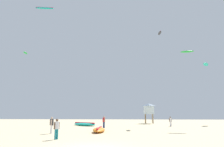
% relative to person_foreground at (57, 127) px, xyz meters
% --- Properties ---
extents(person_foreground, '(0.37, 0.46, 1.62)m').
position_rel_person_foreground_xyz_m(person_foreground, '(0.00, 0.00, 0.00)').
color(person_foreground, teal).
rests_on(person_foreground, ground).
extents(person_midground, '(0.48, 0.35, 1.57)m').
position_rel_person_foreground_xyz_m(person_midground, '(12.69, 17.67, -0.03)').
color(person_midground, silver).
rests_on(person_midground, ground).
extents(person_left, '(0.41, 0.43, 1.68)m').
position_rel_person_foreground_xyz_m(person_left, '(2.36, 13.54, 0.03)').
color(person_left, navy).
rests_on(person_left, ground).
extents(person_right, '(0.38, 0.56, 1.69)m').
position_rel_person_foreground_xyz_m(person_right, '(-2.13, 4.65, 0.04)').
color(person_right, silver).
rests_on(person_right, ground).
extents(kite_grounded_near, '(4.80, 3.87, 0.61)m').
position_rel_person_foreground_xyz_m(kite_grounded_near, '(-1.38, 18.03, -0.67)').
color(kite_grounded_near, '#19B29E').
rests_on(kite_grounded_near, ground).
extents(kite_grounded_mid, '(1.42, 4.55, 0.57)m').
position_rel_person_foreground_xyz_m(kite_grounded_mid, '(2.56, 6.81, -0.69)').
color(kite_grounded_mid, orange).
rests_on(kite_grounded_mid, ground).
extents(lifeguard_tower, '(2.30, 2.30, 4.15)m').
position_rel_person_foreground_xyz_m(lifeguard_tower, '(10.33, 27.65, 2.11)').
color(lifeguard_tower, '#8C704C').
rests_on(lifeguard_tower, ground).
extents(kite_aloft_0, '(2.09, 0.95, 0.30)m').
position_rel_person_foreground_xyz_m(kite_aloft_0, '(15.08, 14.33, 10.45)').
color(kite_aloft_0, green).
extents(kite_aloft_1, '(4.59, 1.96, 1.01)m').
position_rel_person_foreground_xyz_m(kite_aloft_1, '(-13.74, 27.56, 26.06)').
color(kite_aloft_1, '#19B29E').
extents(kite_aloft_2, '(0.67, 2.12, 0.37)m').
position_rel_person_foreground_xyz_m(kite_aloft_2, '(12.44, 22.33, 16.82)').
color(kite_aloft_2, '#2D2D33').
extents(kite_aloft_3, '(2.41, 3.29, 0.51)m').
position_rel_person_foreground_xyz_m(kite_aloft_3, '(22.96, 27.89, 11.59)').
color(kite_aloft_3, '#19B29E').
extents(kite_aloft_4, '(0.93, 2.16, 0.24)m').
position_rel_person_foreground_xyz_m(kite_aloft_4, '(-17.65, 27.63, 14.93)').
color(kite_aloft_4, green).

